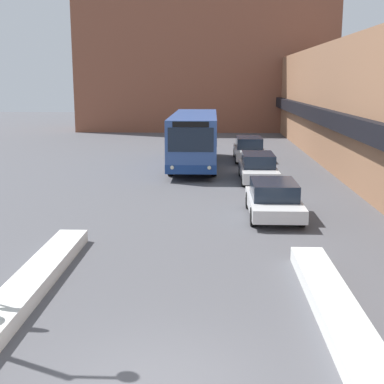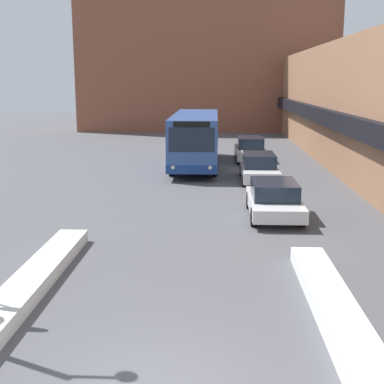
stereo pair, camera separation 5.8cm
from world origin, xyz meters
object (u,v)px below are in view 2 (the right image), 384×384
(city_bus, at_px, (196,138))
(parked_car_back, at_px, (250,149))
(parked_car_middle, at_px, (259,167))
(parked_car_front, at_px, (274,199))

(city_bus, relative_size, parked_car_back, 2.34)
(city_bus, height_order, parked_car_middle, city_bus)
(parked_car_front, bearing_deg, parked_car_middle, 90.00)
(parked_car_front, height_order, parked_car_middle, parked_car_middle)
(city_bus, distance_m, parked_car_back, 4.38)
(parked_car_front, xyz_separation_m, parked_car_back, (0.00, 14.71, 0.05))
(city_bus, bearing_deg, parked_car_front, -74.21)
(parked_car_front, bearing_deg, city_bus, 105.79)
(parked_car_front, relative_size, parked_car_back, 0.92)
(parked_car_front, relative_size, parked_car_middle, 0.92)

